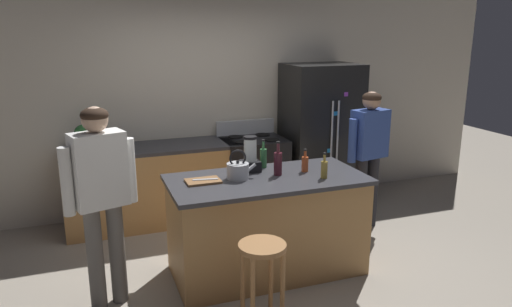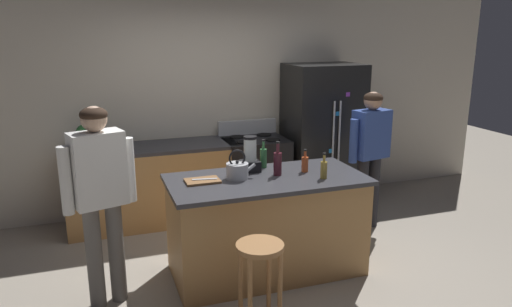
{
  "view_description": "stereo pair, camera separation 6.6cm",
  "coord_description": "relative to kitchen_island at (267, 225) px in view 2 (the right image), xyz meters",
  "views": [
    {
      "loc": [
        -1.52,
        -3.86,
        2.23
      ],
      "look_at": [
        0.0,
        0.3,
        1.08
      ],
      "focal_mm": 33.72,
      "sensor_mm": 36.0,
      "label": 1
    },
    {
      "loc": [
        -1.45,
        -3.88,
        2.23
      ],
      "look_at": [
        0.0,
        0.3,
        1.08
      ],
      "focal_mm": 33.72,
      "sensor_mm": 36.0,
      "label": 2
    }
  ],
  "objects": [
    {
      "name": "ground_plane",
      "position": [
        0.0,
        0.0,
        -0.47
      ],
      "size": [
        14.0,
        14.0,
        0.0
      ],
      "primitive_type": "plane",
      "color": "#9E9384"
    },
    {
      "name": "back_wall",
      "position": [
        0.0,
        1.95,
        0.88
      ],
      "size": [
        8.0,
        0.1,
        2.7
      ],
      "primitive_type": "cube",
      "color": "beige",
      "rests_on": "ground_plane"
    },
    {
      "name": "kitchen_island",
      "position": [
        0.0,
        0.0,
        0.0
      ],
      "size": [
        1.79,
        0.87,
        0.93
      ],
      "color": "#B7844C",
      "rests_on": "ground_plane"
    },
    {
      "name": "back_counter_run",
      "position": [
        -0.8,
        1.55,
        -0.0
      ],
      "size": [
        2.0,
        0.64,
        0.93
      ],
      "color": "#B7844C",
      "rests_on": "ground_plane"
    },
    {
      "name": "refrigerator",
      "position": [
        1.31,
        1.5,
        0.44
      ],
      "size": [
        0.9,
        0.73,
        1.81
      ],
      "color": "black",
      "rests_on": "ground_plane"
    },
    {
      "name": "stove_range",
      "position": [
        0.41,
        1.52,
        0.01
      ],
      "size": [
        0.76,
        0.65,
        1.11
      ],
      "color": "black",
      "rests_on": "ground_plane"
    },
    {
      "name": "person_by_island_left",
      "position": [
        -1.44,
        -0.08,
        0.54
      ],
      "size": [
        0.59,
        0.33,
        1.66
      ],
      "color": "#66605B",
      "rests_on": "ground_plane"
    },
    {
      "name": "person_by_sink_right",
      "position": [
        1.45,
        0.59,
        0.48
      ],
      "size": [
        0.6,
        0.29,
        1.57
      ],
      "color": "#26262B",
      "rests_on": "ground_plane"
    },
    {
      "name": "bar_stool",
      "position": [
        -0.36,
        -0.81,
        0.07
      ],
      "size": [
        0.36,
        0.36,
        0.69
      ],
      "color": "#9E6B3D",
      "rests_on": "ground_plane"
    },
    {
      "name": "potted_plant",
      "position": [
        -1.53,
        1.55,
        0.63
      ],
      "size": [
        0.2,
        0.2,
        0.3
      ],
      "color": "#4C4C51",
      "rests_on": "back_counter_run"
    },
    {
      "name": "blender_appliance",
      "position": [
        -0.08,
        0.24,
        0.6
      ],
      "size": [
        0.17,
        0.17,
        0.34
      ],
      "color": "black",
      "rests_on": "kitchen_island"
    },
    {
      "name": "bottle_vinegar",
      "position": [
        0.47,
        -0.19,
        0.55
      ],
      "size": [
        0.06,
        0.06,
        0.24
      ],
      "color": "olive",
      "rests_on": "kitchen_island"
    },
    {
      "name": "bottle_wine",
      "position": [
        0.12,
        0.04,
        0.58
      ],
      "size": [
        0.08,
        0.08,
        0.32
      ],
      "color": "#471923",
      "rests_on": "kitchen_island"
    },
    {
      "name": "bottle_olive_oil",
      "position": [
        0.08,
        0.32,
        0.56
      ],
      "size": [
        0.07,
        0.07,
        0.28
      ],
      "color": "#2D6638",
      "rests_on": "kitchen_island"
    },
    {
      "name": "bottle_cooking_sauce",
      "position": [
        0.4,
        0.06,
        0.54
      ],
      "size": [
        0.06,
        0.06,
        0.22
      ],
      "color": "#B24C26",
      "rests_on": "kitchen_island"
    },
    {
      "name": "tea_kettle",
      "position": [
        -0.26,
        0.06,
        0.54
      ],
      "size": [
        0.28,
        0.2,
        0.27
      ],
      "color": "#B7BABF",
      "rests_on": "kitchen_island"
    },
    {
      "name": "cutting_board",
      "position": [
        -0.58,
        0.07,
        0.47
      ],
      "size": [
        0.3,
        0.2,
        0.02
      ],
      "primitive_type": "cube",
      "color": "brown",
      "rests_on": "kitchen_island"
    },
    {
      "name": "chef_knife",
      "position": [
        -0.56,
        0.07,
        0.48
      ],
      "size": [
        0.22,
        0.07,
        0.01
      ],
      "primitive_type": "cube",
      "rotation": [
        0.0,
        0.0,
        -0.17
      ],
      "color": "#B7BABF",
      "rests_on": "cutting_board"
    }
  ]
}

